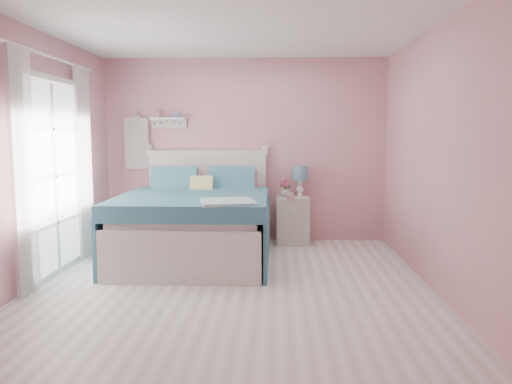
# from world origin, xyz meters

# --- Properties ---
(floor) EXTENTS (4.50, 4.50, 0.00)m
(floor) POSITION_xyz_m (0.00, 0.00, 0.00)
(floor) COLOR beige
(floor) RESTS_ON ground
(room_shell) EXTENTS (4.50, 4.50, 4.50)m
(room_shell) POSITION_xyz_m (0.00, 0.00, 1.58)
(room_shell) COLOR #C97F8A
(room_shell) RESTS_ON floor
(bed) EXTENTS (1.77, 2.25, 1.30)m
(bed) POSITION_xyz_m (-0.54, 1.13, 0.42)
(bed) COLOR silver
(bed) RESTS_ON floor
(nightstand) EXTENTS (0.46, 0.45, 0.66)m
(nightstand) POSITION_xyz_m (0.68, 2.01, 0.33)
(nightstand) COLOR beige
(nightstand) RESTS_ON floor
(table_lamp) EXTENTS (0.21, 0.21, 0.43)m
(table_lamp) POSITION_xyz_m (0.78, 2.06, 0.96)
(table_lamp) COLOR white
(table_lamp) RESTS_ON nightstand
(vase) EXTENTS (0.16, 0.16, 0.15)m
(vase) POSITION_xyz_m (0.58, 2.06, 0.73)
(vase) COLOR silver
(vase) RESTS_ON nightstand
(teacup) EXTENTS (0.13, 0.13, 0.08)m
(teacup) POSITION_xyz_m (0.64, 1.83, 0.70)
(teacup) COLOR pink
(teacup) RESTS_ON nightstand
(roses) EXTENTS (0.14, 0.11, 0.12)m
(roses) POSITION_xyz_m (0.57, 2.06, 0.85)
(roses) COLOR #CE4678
(roses) RESTS_ON vase
(wall_shelf) EXTENTS (0.50, 0.15, 0.25)m
(wall_shelf) POSITION_xyz_m (-1.09, 2.19, 1.73)
(wall_shelf) COLOR silver
(wall_shelf) RESTS_ON room_shell
(hanging_dress) EXTENTS (0.34, 0.03, 0.72)m
(hanging_dress) POSITION_xyz_m (-1.55, 2.18, 1.40)
(hanging_dress) COLOR white
(hanging_dress) RESTS_ON room_shell
(french_door) EXTENTS (0.04, 1.32, 2.16)m
(french_door) POSITION_xyz_m (-1.97, 0.40, 1.07)
(french_door) COLOR silver
(french_door) RESTS_ON floor
(curtain_near) EXTENTS (0.04, 0.40, 2.32)m
(curtain_near) POSITION_xyz_m (-1.92, -0.34, 1.18)
(curtain_near) COLOR white
(curtain_near) RESTS_ON floor
(curtain_far) EXTENTS (0.04, 0.40, 2.32)m
(curtain_far) POSITION_xyz_m (-1.92, 1.14, 1.18)
(curtain_far) COLOR white
(curtain_far) RESTS_ON floor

